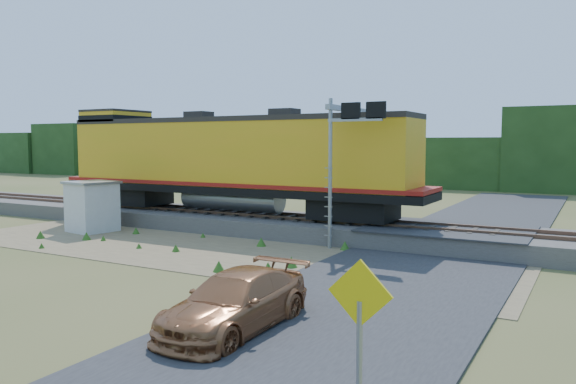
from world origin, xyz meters
The scene contains 12 objects.
ground centered at (0.00, 0.00, 0.00)m, with size 140.00×140.00×0.00m, color #475123.
ballast centered at (0.00, 6.00, 0.40)m, with size 70.00×5.00×0.80m, color slate.
rails centered at (0.00, 6.00, 0.88)m, with size 70.00×1.54×0.16m.
dirt_shoulder centered at (-2.00, 0.50, 0.01)m, with size 26.00×8.00×0.03m, color #8C7754.
road centered at (7.00, 0.74, 0.09)m, with size 7.00×66.00×0.86m.
tree_line_north centered at (0.00, 38.00, 3.07)m, with size 130.00×3.00×6.50m.
weed_clumps centered at (-3.50, 0.10, 0.00)m, with size 15.00×6.20×0.56m, color #315F1B, non-canonical shape.
locomotive centered at (-4.75, 6.00, 3.70)m, with size 21.53×3.28×5.55m.
shed centered at (-10.03, 1.51, 1.32)m, with size 2.56×2.56×2.61m.
signal_gantry centered at (2.93, 5.36, 4.88)m, with size 2.56×6.20×6.45m.
road_sign centered at (9.73, -11.19, 1.83)m, with size 1.00×0.09×2.90m.
car centered at (5.05, -7.55, 0.70)m, with size 1.97×4.85×1.41m, color #A3653C.
Camera 1 is at (12.67, -18.63, 4.56)m, focal length 35.00 mm.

